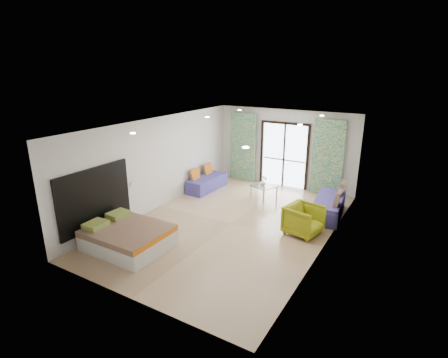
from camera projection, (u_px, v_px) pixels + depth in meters
The scene contains 24 objects.
floor at pixel (232, 224), 9.49m from camera, with size 5.00×7.50×0.01m, color #A28260, non-canonical shape.
ceiling at pixel (232, 125), 8.66m from camera, with size 5.00×7.50×0.01m, color silver, non-canonical shape.
wall_back at pixel (285, 149), 12.15m from camera, with size 5.00×0.01×2.70m, color silver, non-canonical shape.
wall_front at pixel (125, 233), 6.00m from camera, with size 5.00×0.01×2.70m, color silver, non-canonical shape.
wall_left at pixel (158, 163), 10.29m from camera, with size 0.01×7.50×2.70m, color silver, non-canonical shape.
wall_right at pixel (329, 193), 7.87m from camera, with size 0.01×7.50×2.70m, color silver, non-canonical shape.
balcony_door at pixel (284, 151), 12.15m from camera, with size 1.76×0.08×2.28m.
balcony_rail at pixel (284, 160), 12.25m from camera, with size 1.52×0.03×0.04m, color #595451.
curtain_left at pixel (243, 147), 12.78m from camera, with size 1.00×0.10×2.50m, color silver.
curtain_right at pixel (328, 158), 11.28m from camera, with size 1.00×0.10×2.50m, color silver.
downlight_a at pixel (133, 133), 7.71m from camera, with size 0.12×0.12×0.02m, color #FFE0B2.
downlight_b at pixel (246, 147), 6.35m from camera, with size 0.12×0.12×0.02m, color #FFE0B2.
downlight_c at pixel (207, 117), 10.17m from camera, with size 0.12×0.12×0.02m, color #FFE0B2.
downlight_d at pixel (300, 125), 8.81m from camera, with size 0.12×0.12×0.02m, color #FFE0B2.
downlight_e at pixel (240, 110), 11.80m from camera, with size 0.12×0.12×0.02m, color #FFE0B2.
downlight_f at pixel (322, 116), 10.45m from camera, with size 0.12×0.12×0.02m, color #FFE0B2.
headboard at pixel (95, 198), 8.42m from camera, with size 0.06×2.10×1.50m, color black.
switch_plate at pixel (132, 184), 9.45m from camera, with size 0.02×0.10×0.10m, color silver.
bed at pixel (128, 237), 8.18m from camera, with size 1.82×1.49×0.63m.
daybed_left at pixel (206, 183), 12.06m from camera, with size 0.69×1.66×0.81m.
daybed_right at pixel (329, 206), 9.95m from camera, with size 0.94×1.94×0.92m.
coffee_table at pixel (264, 187), 11.18m from camera, with size 0.88×0.88×0.77m.
vase at pixel (263, 183), 11.12m from camera, with size 0.20×0.21×0.20m, color white.
armchair at pixel (304, 219), 8.80m from camera, with size 0.82×0.76×0.84m, color #8F9212.
Camera 1 is at (4.22, -7.56, 4.08)m, focal length 28.00 mm.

